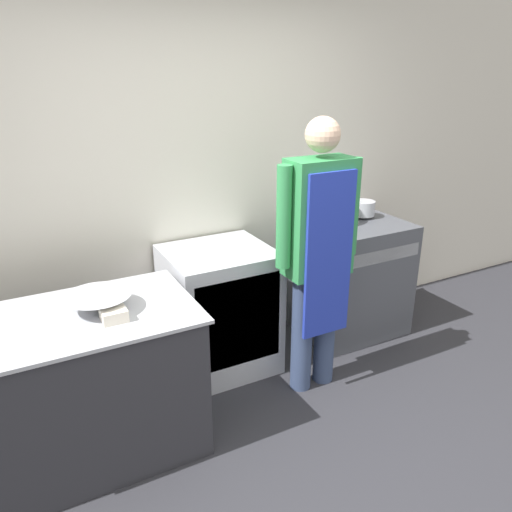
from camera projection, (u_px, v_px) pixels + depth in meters
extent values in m
plane|color=#2D2D33|center=(324.00, 500.00, 2.54)|extent=(14.00, 14.00, 0.00)
cube|color=silver|center=(188.00, 175.00, 3.50)|extent=(8.00, 0.05, 2.70)
cube|color=#2D2D33|center=(82.00, 389.00, 2.72)|extent=(1.22, 0.73, 0.84)
cube|color=#B2B5BC|center=(71.00, 319.00, 2.56)|extent=(1.27, 0.76, 0.02)
cube|color=#4C4F56|center=(351.00, 278.00, 4.03)|extent=(0.82, 0.63, 0.92)
cube|color=#B2B5BC|center=(379.00, 256.00, 3.67)|extent=(0.75, 0.03, 0.10)
cube|color=#B2B5BC|center=(332.00, 213.00, 4.10)|extent=(0.82, 0.03, 0.02)
cube|color=silver|center=(220.00, 309.00, 3.54)|extent=(0.71, 0.64, 0.90)
cube|color=silver|center=(239.00, 323.00, 3.27)|extent=(0.61, 0.02, 0.63)
cylinder|color=#38476B|center=(302.00, 333.00, 3.29)|extent=(0.14, 0.14, 0.83)
cylinder|color=#38476B|center=(325.00, 327.00, 3.38)|extent=(0.14, 0.14, 0.83)
cube|color=#338C4C|center=(319.00, 218.00, 3.06)|extent=(0.41, 0.22, 0.73)
cube|color=#2338B2|center=(329.00, 257.00, 3.03)|extent=(0.33, 0.02, 1.05)
cylinder|color=#338C4C|center=(284.00, 218.00, 2.93)|extent=(0.09, 0.09, 0.62)
cylinder|color=#338C4C|center=(352.00, 207.00, 3.15)|extent=(0.09, 0.09, 0.62)
sphere|color=beige|center=(323.00, 134.00, 2.88)|extent=(0.21, 0.21, 0.21)
cone|color=#B2B5BC|center=(98.00, 303.00, 2.62)|extent=(0.36, 0.36, 0.09)
cube|color=silver|center=(114.00, 314.00, 2.52)|extent=(0.13, 0.13, 0.06)
cylinder|color=#B2B5BC|center=(328.00, 209.00, 3.83)|extent=(0.32, 0.32, 0.19)
ellipsoid|color=#B2B5BC|center=(329.00, 194.00, 3.79)|extent=(0.32, 0.32, 0.06)
cylinder|color=#B2B5BC|center=(363.00, 208.00, 4.00)|extent=(0.18, 0.18, 0.12)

